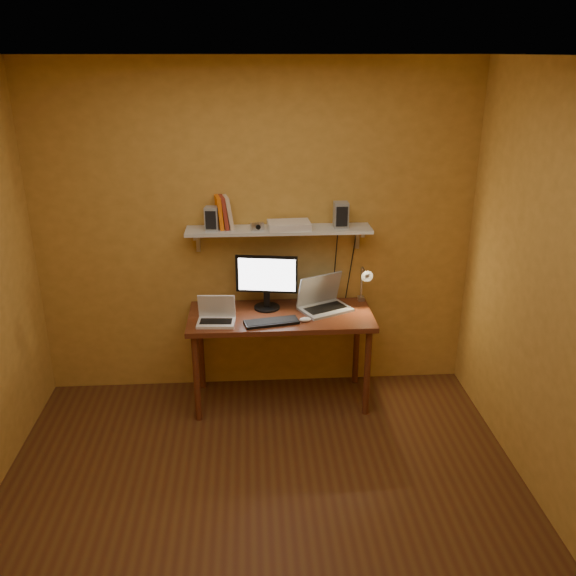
{
  "coord_description": "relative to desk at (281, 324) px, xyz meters",
  "views": [
    {
      "loc": [
        -0.05,
        -2.96,
        2.62
      ],
      "look_at": [
        0.22,
        1.18,
        1.0
      ],
      "focal_mm": 38.0,
      "sensor_mm": 36.0,
      "label": 1
    }
  ],
  "objects": [
    {
      "name": "laptop",
      "position": [
        0.33,
        0.09,
        0.16
      ],
      "size": [
        0.45,
        0.4,
        0.27
      ],
      "rotation": [
        0.0,
        0.0,
        0.45
      ],
      "color": "gray",
      "rests_on": "desk"
    },
    {
      "name": "wall_shelf",
      "position": [
        -0.0,
        0.19,
        0.69
      ],
      "size": [
        1.4,
        0.25,
        0.21
      ],
      "color": "silver",
      "rests_on": "room"
    },
    {
      "name": "books",
      "position": [
        -0.41,
        0.22,
        0.83
      ],
      "size": [
        0.15,
        0.17,
        0.24
      ],
      "color": "orange",
      "rests_on": "wall_shelf"
    },
    {
      "name": "keyboard",
      "position": [
        -0.08,
        -0.16,
        0.1
      ],
      "size": [
        0.42,
        0.21,
        0.02
      ],
      "primitive_type": "cube",
      "rotation": [
        0.0,
        0.0,
        0.19
      ],
      "color": "black",
      "rests_on": "desk"
    },
    {
      "name": "room",
      "position": [
        -0.17,
        -1.28,
        0.64
      ],
      "size": [
        3.44,
        3.24,
        2.64
      ],
      "color": "#533115",
      "rests_on": "ground"
    },
    {
      "name": "shelf_camera",
      "position": [
        -0.16,
        0.14,
        0.74
      ],
      "size": [
        0.1,
        0.06,
        0.06
      ],
      "color": "silver",
      "rests_on": "wall_shelf"
    },
    {
      "name": "mouse",
      "position": [
        0.17,
        -0.14,
        0.1
      ],
      "size": [
        0.09,
        0.07,
        0.03
      ],
      "primitive_type": "ellipsoid",
      "rotation": [
        0.0,
        0.0,
        0.12
      ],
      "color": "white",
      "rests_on": "desk"
    },
    {
      "name": "netbook",
      "position": [
        -0.48,
        -0.11,
        0.14
      ],
      "size": [
        0.29,
        0.21,
        0.21
      ],
      "rotation": [
        0.0,
        0.0,
        -0.07
      ],
      "color": "white",
      "rests_on": "desk"
    },
    {
      "name": "speaker_left",
      "position": [
        -0.5,
        0.18,
        0.8
      ],
      "size": [
        0.11,
        0.11,
        0.17
      ],
      "primitive_type": "cube",
      "rotation": [
        0.0,
        0.0,
        -0.12
      ],
      "color": "gray",
      "rests_on": "wall_shelf"
    },
    {
      "name": "speaker_right",
      "position": [
        0.47,
        0.19,
        0.81
      ],
      "size": [
        0.11,
        0.11,
        0.19
      ],
      "primitive_type": "cube",
      "rotation": [
        0.0,
        0.0,
        0.0
      ],
      "color": "gray",
      "rests_on": "wall_shelf"
    },
    {
      "name": "router",
      "position": [
        0.08,
        0.18,
        0.74
      ],
      "size": [
        0.33,
        0.23,
        0.05
      ],
      "primitive_type": "cube",
      "rotation": [
        0.0,
        0.0,
        0.06
      ],
      "color": "white",
      "rests_on": "wall_shelf"
    },
    {
      "name": "desk_lamp",
      "position": [
        0.66,
        0.13,
        0.29
      ],
      "size": [
        0.09,
        0.23,
        0.38
      ],
      "color": "silver",
      "rests_on": "desk"
    },
    {
      "name": "desk",
      "position": [
        0.0,
        0.0,
        0.0
      ],
      "size": [
        1.4,
        0.6,
        0.75
      ],
      "color": "brown",
      "rests_on": "ground"
    },
    {
      "name": "monitor",
      "position": [
        -0.1,
        0.12,
        0.33
      ],
      "size": [
        0.47,
        0.23,
        0.43
      ],
      "rotation": [
        0.0,
        0.0,
        -0.16
      ],
      "color": "black",
      "rests_on": "desk"
    }
  ]
}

